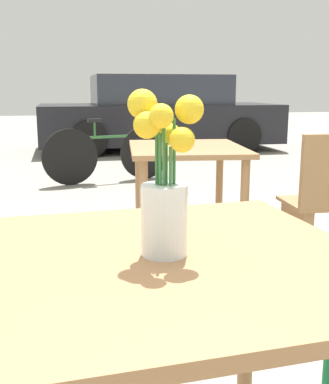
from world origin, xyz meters
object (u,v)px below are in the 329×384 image
flower_vase (164,189)px  table_back (186,166)px  table_front (150,297)px  bicycle (109,153)px  parked_car (159,115)px

flower_vase → table_back: flower_vase is taller
table_front → flower_vase: 0.25m
bicycle → parked_car: 3.27m
table_front → parked_car: size_ratio=0.23×
flower_vase → bicycle: (0.47, 4.66, -0.53)m
parked_car → bicycle: bearing=-113.3°
flower_vase → table_back: size_ratio=0.39×
table_front → flower_vase: bearing=-1.6°
table_back → bicycle: 2.82m
table_front → bicycle: bicycle is taller
table_back → bicycle: bearing=92.6°
bicycle → table_front: bearing=-96.1°
table_back → parked_car: bearing=78.7°
table_back → parked_car: (1.16, 5.80, 0.02)m
bicycle → parked_car: bearing=66.7°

